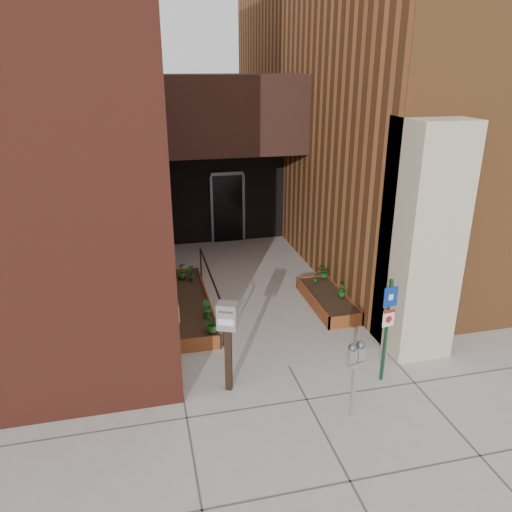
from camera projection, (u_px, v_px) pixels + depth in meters
ground at (289, 367)px, 9.23m from camera, size 80.00×80.00×0.00m
architecture at (213, 74)px, 13.66m from camera, size 20.00×14.60×10.00m
planter_left at (189, 305)px, 11.30m from camera, size 0.90×3.60×0.30m
planter_right at (328, 300)px, 11.53m from camera, size 0.80×2.20×0.30m
handrail at (210, 279)px, 11.14m from camera, size 0.04×3.34×0.90m
parking_meter at (356, 360)px, 7.59m from camera, size 0.31×0.18×1.33m
sign_post at (388, 320)px, 8.42m from camera, size 0.26×0.08×1.94m
payment_dropbox at (228, 328)px, 8.18m from camera, size 0.39×0.35×1.64m
shrub_left_a at (212, 323)px, 9.78m from camera, size 0.44×0.44×0.38m
shrub_left_b at (206, 308)px, 10.37m from camera, size 0.28×0.28×0.37m
shrub_left_c at (182, 271)px, 12.23m from camera, size 0.30×0.30×0.40m
shrub_left_d at (191, 273)px, 12.12m from camera, size 0.28×0.28×0.39m
shrub_right_a at (342, 290)px, 11.28m from camera, size 0.24×0.24×0.31m
shrub_right_b at (316, 277)px, 12.01m from camera, size 0.20×0.20×0.30m
shrub_right_c at (324, 272)px, 12.28m from camera, size 0.38×0.38×0.32m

